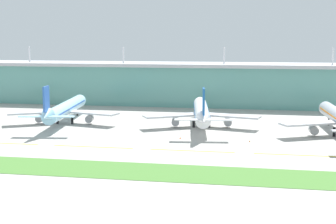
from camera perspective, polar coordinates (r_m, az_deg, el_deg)
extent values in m
plane|color=#A8A59E|center=(164.64, 4.02, -4.31)|extent=(600.00, 600.00, 0.00)
cube|color=#5B9E93|center=(272.73, 6.58, 3.02)|extent=(280.00, 28.00, 21.46)
cube|color=#B2B2B7|center=(271.89, 6.62, 5.46)|extent=(288.00, 34.00, 1.80)
cylinder|color=silver|center=(295.20, -15.83, 6.48)|extent=(0.90, 0.90, 9.00)
cylinder|color=silver|center=(275.38, -5.22, 6.64)|extent=(0.90, 0.90, 9.00)
cylinder|color=silver|center=(266.08, 6.56, 6.56)|extent=(0.90, 0.90, 9.00)
cylinder|color=silver|center=(268.38, 18.65, 6.19)|extent=(0.90, 0.90, 9.00)
cylinder|color=#9ED1EA|center=(218.69, -11.77, 0.44)|extent=(12.95, 54.64, 5.80)
cone|color=#9ED1EA|center=(246.82, -10.10, 1.39)|extent=(5.99, 4.69, 5.51)
cone|color=#9ED1EA|center=(189.75, -14.01, -0.47)|extent=(5.76, 7.22, 5.72)
cube|color=#2D5BB7|center=(189.84, -14.00, 1.50)|extent=(1.54, 6.44, 9.50)
cube|color=#9ED1EA|center=(191.89, -15.54, -0.49)|extent=(10.34, 4.50, 0.36)
cube|color=#9ED1EA|center=(188.77, -12.37, -0.52)|extent=(10.34, 4.50, 0.36)
cube|color=#B7BABF|center=(217.97, -15.10, -0.04)|extent=(24.23, 17.77, 0.70)
cylinder|color=gray|center=(219.38, -14.66, -0.71)|extent=(3.77, 4.88, 3.20)
cube|color=#B7BABF|center=(211.93, -8.90, -0.09)|extent=(24.94, 12.55, 0.70)
cylinder|color=gray|center=(214.00, -9.13, -0.77)|extent=(3.77, 4.88, 3.20)
cylinder|color=black|center=(238.95, -10.53, 0.01)|extent=(0.70, 0.70, 3.60)
cylinder|color=black|center=(217.34, -12.74, -0.89)|extent=(1.10, 1.10, 3.60)
cylinder|color=black|center=(215.74, -11.10, -0.91)|extent=(1.10, 1.10, 3.60)
cube|color=#2D5BB7|center=(218.64, -11.77, 0.55)|extent=(12.27, 49.26, 0.60)
cylinder|color=white|center=(206.03, 3.90, 0.12)|extent=(12.85, 52.47, 5.80)
cone|color=white|center=(233.85, 3.72, 1.11)|extent=(6.00, 4.71, 5.51)
cone|color=white|center=(177.13, 4.16, -0.86)|extent=(5.79, 7.24, 5.72)
cube|color=#19519E|center=(177.19, 4.17, 1.25)|extent=(1.57, 6.44, 9.50)
cube|color=white|center=(177.56, 2.38, -0.89)|extent=(10.34, 4.53, 0.36)
cube|color=white|center=(177.91, 5.92, -0.91)|extent=(10.34, 4.53, 0.36)
cube|color=#B7BABF|center=(201.88, 0.53, -0.41)|extent=(24.20, 17.84, 0.70)
cylinder|color=gray|center=(203.71, 0.88, -1.13)|extent=(3.78, 4.89, 3.20)
cube|color=#B7BABF|center=(202.55, 7.33, -0.45)|extent=(24.93, 12.47, 0.70)
cylinder|color=gray|center=(204.31, 6.94, -1.16)|extent=(3.78, 4.89, 3.20)
cylinder|color=black|center=(226.07, 3.76, -0.34)|extent=(0.70, 0.70, 3.60)
cylinder|color=black|center=(203.75, 3.01, -1.31)|extent=(1.10, 1.10, 3.60)
cylinder|color=black|center=(203.93, 4.81, -1.32)|extent=(1.10, 1.10, 3.60)
cube|color=#19519E|center=(205.98, 3.91, 0.23)|extent=(12.18, 47.30, 0.60)
cone|color=#ADB2BC|center=(227.61, 17.77, 0.52)|extent=(5.78, 4.38, 5.51)
cube|color=#B7BABF|center=(190.88, 16.35, -1.27)|extent=(24.55, 16.64, 0.70)
cylinder|color=gray|center=(192.97, 16.59, -2.02)|extent=(3.51, 4.71, 3.20)
cylinder|color=black|center=(219.27, 18.20, -1.03)|extent=(0.70, 0.70, 3.60)
cylinder|color=black|center=(194.59, 18.79, -2.22)|extent=(1.10, 1.10, 3.60)
cube|color=yellow|center=(182.78, -18.87, -3.46)|extent=(28.00, 0.70, 0.04)
cube|color=yellow|center=(169.06, -8.71, -4.04)|extent=(28.00, 0.70, 0.04)
cube|color=yellow|center=(161.45, 2.82, -4.54)|extent=(28.00, 0.70, 0.04)
cube|color=yellow|center=(160.82, 14.97, -4.88)|extent=(28.00, 0.70, 0.04)
cube|color=#477A33|center=(134.60, 2.58, -7.18)|extent=(300.00, 18.00, 0.10)
cone|color=orange|center=(177.53, 9.50, -3.35)|extent=(0.56, 0.56, 0.70)
cone|color=orange|center=(180.57, 1.43, -3.03)|extent=(0.56, 0.56, 0.70)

